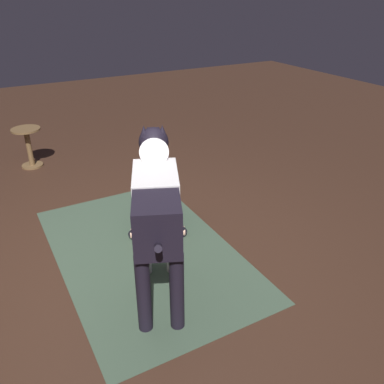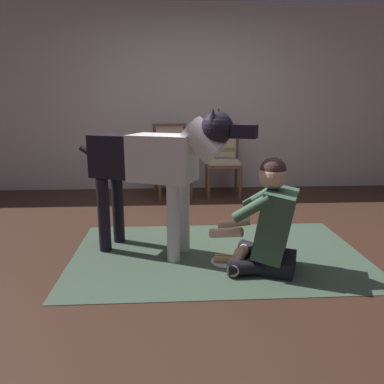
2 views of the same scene
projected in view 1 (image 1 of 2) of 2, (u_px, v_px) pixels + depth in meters
ground_plane at (135, 259)px, 3.66m from camera, size 16.08×16.08×0.00m
area_rug at (144, 251)px, 3.76m from camera, size 2.44×1.52×0.01m
person_sitting_on_floor at (156, 195)px, 3.99m from camera, size 0.72×0.62×0.87m
large_dog at (156, 203)px, 2.97m from camera, size 1.45×0.73×1.22m
hot_dog_on_plate at (158, 242)px, 3.86m from camera, size 0.25×0.25×0.06m
round_side_table at (28, 144)px, 5.40m from camera, size 0.38×0.38×0.54m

